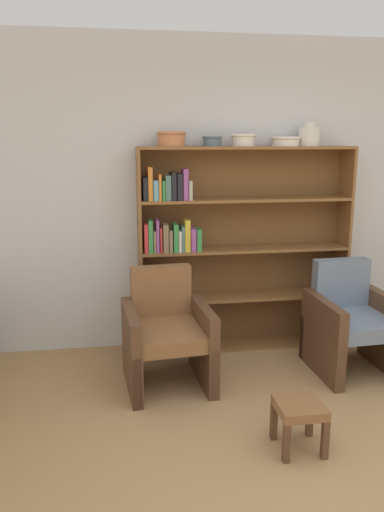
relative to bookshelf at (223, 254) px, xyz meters
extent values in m
cube|color=silver|center=(0.23, 0.17, 0.50)|extent=(12.00, 0.06, 2.75)
cube|color=brown|center=(-0.74, -0.02, 0.04)|extent=(0.02, 0.30, 1.82)
cube|color=brown|center=(1.12, -0.02, 0.04)|extent=(0.02, 0.30, 1.82)
cube|color=brown|center=(0.19, -0.02, 0.93)|extent=(1.84, 0.30, 0.02)
cube|color=brown|center=(0.19, -0.02, -0.86)|extent=(1.84, 0.30, 0.03)
cube|color=brown|center=(0.19, 0.13, 0.04)|extent=(1.84, 0.01, 1.82)
cube|color=#669EB2|center=(-0.70, -0.05, -0.72)|extent=(0.02, 0.19, 0.25)
cube|color=#388C47|center=(-0.67, -0.05, -0.74)|extent=(0.04, 0.18, 0.22)
cube|color=#994C99|center=(-0.62, -0.07, -0.73)|extent=(0.04, 0.16, 0.24)
cube|color=white|center=(-0.59, -0.08, -0.72)|extent=(0.02, 0.14, 0.25)
cube|color=#388C47|center=(-0.57, -0.07, -0.72)|extent=(0.02, 0.16, 0.26)
cube|color=#334CB2|center=(-0.54, -0.05, -0.75)|extent=(0.03, 0.19, 0.19)
cube|color=#334CB2|center=(-0.50, -0.06, -0.75)|extent=(0.04, 0.17, 0.20)
cube|color=#669EB2|center=(-0.47, -0.05, -0.76)|extent=(0.02, 0.19, 0.18)
cube|color=red|center=(-0.44, -0.09, -0.74)|extent=(0.04, 0.12, 0.23)
cube|color=#334CB2|center=(-0.39, -0.06, -0.75)|extent=(0.04, 0.17, 0.20)
cube|color=#669EB2|center=(-0.35, -0.06, -0.75)|extent=(0.02, 0.17, 0.20)
cube|color=#669EB2|center=(-0.32, -0.09, -0.73)|extent=(0.02, 0.12, 0.23)
cube|color=#334CB2|center=(-0.29, -0.06, -0.73)|extent=(0.02, 0.18, 0.25)
cube|color=#994C99|center=(-0.26, -0.05, -0.73)|extent=(0.04, 0.19, 0.24)
cube|color=gold|center=(-0.21, -0.06, -0.75)|extent=(0.04, 0.17, 0.21)
cube|color=#388C47|center=(-0.16, -0.07, -0.71)|extent=(0.04, 0.15, 0.28)
cube|color=brown|center=(0.19, -0.02, -0.39)|extent=(1.84, 0.30, 0.03)
cube|color=orange|center=(-0.70, -0.06, -0.27)|extent=(0.02, 0.17, 0.22)
cube|color=#334CB2|center=(-0.67, -0.08, -0.28)|extent=(0.04, 0.12, 0.21)
cube|color=#7F6B4C|center=(-0.62, -0.08, -0.26)|extent=(0.03, 0.14, 0.23)
cube|color=orange|center=(-0.59, -0.07, -0.28)|extent=(0.02, 0.15, 0.20)
cube|color=black|center=(-0.55, -0.06, -0.28)|extent=(0.04, 0.18, 0.21)
cube|color=#994C99|center=(-0.52, -0.08, -0.25)|extent=(0.02, 0.14, 0.26)
cube|color=#669EB2|center=(-0.48, -0.08, -0.29)|extent=(0.04, 0.14, 0.19)
cube|color=#B2A899|center=(-0.45, -0.05, -0.29)|extent=(0.03, 0.20, 0.18)
cube|color=brown|center=(0.19, -0.02, 0.05)|extent=(1.84, 0.30, 0.02)
cube|color=red|center=(-0.69, -0.07, 0.18)|extent=(0.03, 0.15, 0.25)
cube|color=#388C47|center=(-0.66, -0.08, 0.20)|extent=(0.04, 0.12, 0.28)
cube|color=#7F6B4C|center=(-0.62, -0.06, 0.15)|extent=(0.02, 0.18, 0.19)
cube|color=#994C99|center=(-0.60, -0.06, 0.20)|extent=(0.02, 0.17, 0.28)
cube|color=red|center=(-0.57, -0.06, 0.17)|extent=(0.02, 0.18, 0.21)
cube|color=#7F6B4C|center=(-0.53, -0.07, 0.18)|extent=(0.04, 0.15, 0.24)
cube|color=#7F6B4C|center=(-0.48, -0.06, 0.15)|extent=(0.03, 0.16, 0.19)
cube|color=#388C47|center=(-0.44, -0.06, 0.18)|extent=(0.04, 0.18, 0.24)
cube|color=white|center=(-0.41, -0.05, 0.15)|extent=(0.02, 0.19, 0.18)
cube|color=#4C756B|center=(-0.38, -0.06, 0.17)|extent=(0.02, 0.18, 0.22)
cube|color=gold|center=(-0.34, -0.08, 0.20)|extent=(0.04, 0.14, 0.27)
cube|color=#994C99|center=(-0.29, -0.07, 0.16)|extent=(0.04, 0.16, 0.20)
cube|color=#388C47|center=(-0.24, -0.07, 0.16)|extent=(0.04, 0.16, 0.19)
cube|color=brown|center=(0.19, -0.02, 0.49)|extent=(1.84, 0.30, 0.02)
cube|color=black|center=(-0.69, -0.06, 0.60)|extent=(0.04, 0.17, 0.19)
cube|color=orange|center=(-0.65, -0.05, 0.64)|extent=(0.04, 0.19, 0.28)
cube|color=#669EB2|center=(-0.61, -0.08, 0.59)|extent=(0.04, 0.13, 0.17)
cube|color=orange|center=(-0.57, -0.08, 0.61)|extent=(0.02, 0.13, 0.22)
cube|color=#388C47|center=(-0.54, -0.07, 0.58)|extent=(0.02, 0.16, 0.16)
cube|color=#4C756B|center=(-0.50, -0.07, 0.61)|extent=(0.04, 0.15, 0.21)
cube|color=black|center=(-0.45, -0.05, 0.62)|extent=(0.04, 0.19, 0.23)
cube|color=black|center=(-0.40, -0.06, 0.61)|extent=(0.04, 0.17, 0.22)
cube|color=#994C99|center=(-0.36, -0.06, 0.63)|extent=(0.04, 0.17, 0.26)
cube|color=#B2A899|center=(-0.32, -0.05, 0.58)|extent=(0.03, 0.20, 0.16)
cylinder|color=#C67547|center=(-0.46, -0.02, 1.00)|extent=(0.23, 0.23, 0.11)
torus|color=#C67547|center=(-0.46, -0.02, 1.05)|extent=(0.25, 0.25, 0.02)
cylinder|color=slate|center=(-0.11, -0.02, 0.98)|extent=(0.16, 0.16, 0.08)
torus|color=slate|center=(-0.11, -0.02, 1.02)|extent=(0.18, 0.18, 0.02)
cylinder|color=silver|center=(0.16, -0.02, 0.99)|extent=(0.19, 0.19, 0.10)
torus|color=silver|center=(0.16, -0.02, 1.03)|extent=(0.22, 0.22, 0.02)
cylinder|color=silver|center=(0.53, -0.02, 0.98)|extent=(0.23, 0.23, 0.07)
torus|color=silver|center=(0.53, -0.02, 1.01)|extent=(0.26, 0.26, 0.02)
cylinder|color=silver|center=(0.74, -0.02, 1.02)|extent=(0.18, 0.18, 0.16)
cylinder|color=silver|center=(0.74, -0.02, 1.12)|extent=(0.10, 0.10, 0.04)
cube|color=brown|center=(-0.27, -0.96, -0.68)|extent=(0.08, 0.08, 0.39)
cube|color=brown|center=(-0.84, -1.00, -0.68)|extent=(0.08, 0.08, 0.39)
cube|color=brown|center=(-0.32, -0.35, -0.68)|extent=(0.08, 0.08, 0.39)
cube|color=brown|center=(-0.89, -0.39, -0.68)|extent=(0.08, 0.08, 0.39)
cube|color=brown|center=(-0.58, -0.67, -0.45)|extent=(0.53, 0.68, 0.12)
cube|color=brown|center=(-0.60, -0.40, -0.20)|extent=(0.49, 0.16, 0.43)
cube|color=brown|center=(-0.30, -0.65, -0.56)|extent=(0.14, 0.68, 0.63)
cube|color=brown|center=(-0.86, -0.70, -0.56)|extent=(0.14, 0.68, 0.63)
cube|color=brown|center=(0.68, -0.99, -0.68)|extent=(0.07, 0.07, 0.39)
cube|color=brown|center=(1.23, -0.36, -0.68)|extent=(0.07, 0.07, 0.39)
cube|color=brown|center=(0.66, -0.38, -0.68)|extent=(0.07, 0.07, 0.39)
cube|color=slate|center=(0.95, -0.67, -0.45)|extent=(0.51, 0.66, 0.12)
cube|color=slate|center=(0.94, -0.40, -0.20)|extent=(0.48, 0.14, 0.43)
cube|color=brown|center=(0.67, -0.69, -0.56)|extent=(0.11, 0.68, 0.63)
cube|color=brown|center=(0.01, -1.51, -0.75)|extent=(0.04, 0.04, 0.25)
cube|color=brown|center=(0.25, -1.51, -0.75)|extent=(0.04, 0.04, 0.25)
cube|color=brown|center=(0.01, -1.75, -0.75)|extent=(0.04, 0.04, 0.25)
cube|color=brown|center=(0.25, -1.75, -0.75)|extent=(0.04, 0.04, 0.25)
cube|color=brown|center=(0.13, -1.63, -0.59)|extent=(0.28, 0.28, 0.06)
camera|label=1|loc=(-0.95, -4.25, 1.00)|focal=35.00mm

